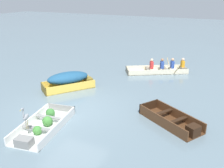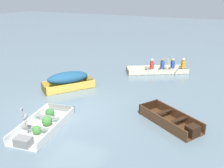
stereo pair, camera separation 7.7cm
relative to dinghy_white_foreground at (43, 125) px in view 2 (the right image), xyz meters
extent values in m
plane|color=slate|center=(0.06, 1.74, -0.14)|extent=(80.00, 80.00, 0.00)
cube|color=white|center=(0.00, 0.03, -0.12)|extent=(1.64, 2.93, 0.04)
cube|color=white|center=(0.58, 0.12, 0.02)|extent=(0.48, 2.74, 0.33)
cube|color=white|center=(-0.58, -0.06, 0.02)|extent=(0.48, 2.74, 0.33)
cube|color=gray|center=(-0.21, 1.38, 0.02)|extent=(1.22, 0.24, 0.33)
cube|color=gray|center=(0.19, -1.16, 0.04)|extent=(0.60, 0.44, 0.29)
cube|color=gray|center=(0.07, -0.38, 0.10)|extent=(1.14, 0.33, 0.04)
cube|color=gray|center=(-0.06, 0.44, 0.10)|extent=(1.14, 0.33, 0.04)
sphere|color=#428438|center=(0.11, -0.44, 0.06)|extent=(0.32, 0.32, 0.32)
sphere|color=#428438|center=(0.05, 0.18, 0.09)|extent=(0.38, 0.38, 0.38)
sphere|color=#387533|center=(-0.27, 0.76, 0.08)|extent=(0.37, 0.37, 0.37)
cube|color=#4C2D19|center=(4.09, 2.38, -0.12)|extent=(2.66, 2.15, 0.04)
cube|color=#4C2D19|center=(4.33, 2.77, 0.06)|extent=(2.18, 1.37, 0.41)
cube|color=#4C2D19|center=(3.85, 1.99, 0.06)|extent=(2.18, 1.37, 0.41)
cube|color=black|center=(3.04, 3.04, 0.06)|extent=(0.55, 0.85, 0.41)
cube|color=black|center=(5.01, 1.81, 0.08)|extent=(0.54, 0.56, 0.37)
cube|color=black|center=(4.41, 2.19, 0.16)|extent=(0.59, 0.82, 0.04)
cube|color=black|center=(3.77, 2.58, 0.16)|extent=(0.59, 0.82, 0.04)
cube|color=#E5BC47|center=(-1.45, 3.70, -0.12)|extent=(2.34, 2.64, 0.04)
cube|color=#E5BC47|center=(-1.81, 3.98, 0.07)|extent=(1.61, 2.07, 0.42)
cube|color=#E5BC47|center=(-1.08, 3.42, 0.07)|extent=(1.61, 2.07, 0.42)
cube|color=olive|center=(-2.22, 2.70, 0.07)|extent=(0.80, 0.63, 0.42)
cube|color=olive|center=(-0.77, 4.58, 0.09)|extent=(0.57, 0.55, 0.38)
cube|color=olive|center=(-1.21, 4.01, 0.17)|extent=(0.79, 0.66, 0.04)
cube|color=olive|center=(-1.68, 3.39, 0.17)|extent=(0.79, 0.66, 0.04)
ellipsoid|color=navy|center=(-1.45, 3.70, 0.45)|extent=(2.02, 2.24, 0.59)
cube|color=beige|center=(1.90, 8.28, -0.12)|extent=(3.72, 2.74, 0.04)
cube|color=beige|center=(1.65, 8.70, 0.02)|extent=(3.23, 1.90, 0.32)
cube|color=beige|center=(2.14, 7.85, 0.02)|extent=(3.23, 1.90, 0.32)
cube|color=gray|center=(0.32, 7.36, 0.02)|extent=(0.56, 0.91, 0.32)
cube|color=gray|center=(3.34, 9.11, 0.03)|extent=(0.54, 0.58, 0.29)
cube|color=gray|center=(2.38, 8.56, 0.10)|extent=(0.60, 0.88, 0.04)
cube|color=gray|center=(1.41, 8.00, 0.10)|extent=(0.60, 0.88, 0.04)
cube|color=red|center=(1.61, 8.12, 0.34)|extent=(0.30, 0.33, 0.44)
sphere|color=beige|center=(1.61, 8.12, 0.66)|extent=(0.18, 0.18, 0.18)
cube|color=#2D4CA5|center=(2.18, 8.44, 0.34)|extent=(0.30, 0.33, 0.44)
sphere|color=#9E7051|center=(2.18, 8.44, 0.66)|extent=(0.18, 0.18, 0.18)
cube|color=#2D4CA5|center=(2.74, 8.76, 0.34)|extent=(0.30, 0.33, 0.44)
sphere|color=tan|center=(2.74, 8.76, 0.66)|extent=(0.18, 0.18, 0.18)
cube|color=orange|center=(3.30, 9.09, 0.34)|extent=(0.30, 0.33, 0.44)
sphere|color=beige|center=(3.30, 9.09, 0.66)|extent=(0.18, 0.18, 0.18)
cylinder|color=tan|center=(2.33, 9.47, 0.23)|extent=(0.36, 0.58, 0.55)
cylinder|color=tan|center=(3.14, 8.06, 0.23)|extent=(0.36, 0.58, 0.55)
cylinder|color=olive|center=(0.04, -0.77, 0.45)|extent=(0.02, 0.02, 0.35)
cylinder|color=olive|center=(-0.02, -0.79, 0.45)|extent=(0.02, 0.02, 0.35)
ellipsoid|color=#93999E|center=(0.01, -0.78, 0.72)|extent=(0.22, 0.35, 0.18)
cylinder|color=#93999E|center=(0.05, -0.90, 0.94)|extent=(0.07, 0.12, 0.28)
ellipsoid|color=#93999E|center=(0.06, -0.93, 1.09)|extent=(0.09, 0.12, 0.06)
cone|color=gold|center=(0.08, -1.01, 1.09)|extent=(0.05, 0.10, 0.02)
camera|label=1|loc=(5.67, -6.14, 4.61)|focal=40.00mm
camera|label=2|loc=(5.73, -6.11, 4.61)|focal=40.00mm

